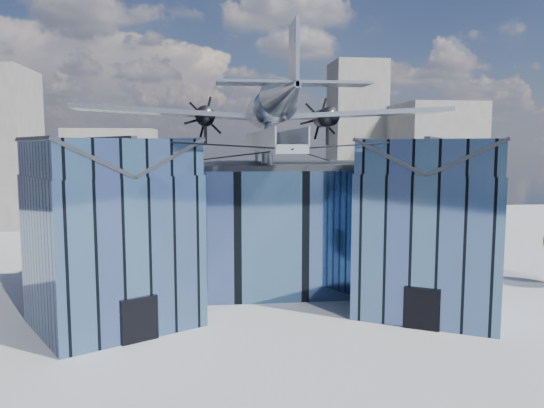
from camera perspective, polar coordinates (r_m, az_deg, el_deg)
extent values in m
plane|color=gray|center=(36.85, 0.38, -11.54)|extent=(120.00, 120.00, 0.00)
cube|color=#476692|center=(44.50, -1.09, -2.16)|extent=(28.00, 14.00, 9.50)
cube|color=#23252A|center=(44.05, -1.10, 4.22)|extent=(28.00, 14.00, 0.40)
cube|color=#476692|center=(34.94, -16.79, -4.76)|extent=(11.79, 11.43, 9.50)
cube|color=#476692|center=(34.33, -17.10, 4.87)|extent=(11.56, 11.20, 2.20)
cube|color=#23252A|center=(33.63, -20.72, 4.72)|extent=(7.98, 9.23, 2.40)
cube|color=#23252A|center=(35.16, -13.64, 5.00)|extent=(7.98, 9.23, 2.40)
cube|color=#23252A|center=(34.33, -17.17, 6.79)|extent=(4.30, 7.10, 0.18)
cube|color=black|center=(32.13, -14.04, -12.00)|extent=(2.03, 1.32, 2.60)
cube|color=black|center=(36.69, -10.17, -4.07)|extent=(0.34, 0.34, 9.50)
cube|color=#476692|center=(37.54, 16.74, -4.01)|extent=(11.79, 11.43, 9.50)
cube|color=#476692|center=(36.97, 17.03, 4.95)|extent=(11.56, 11.20, 2.20)
cube|color=#23252A|center=(37.28, 13.57, 5.06)|extent=(7.98, 9.23, 2.40)
cube|color=#23252A|center=(36.80, 20.52, 4.83)|extent=(7.98, 9.23, 2.40)
cube|color=#23252A|center=(36.97, 17.08, 6.74)|extent=(4.30, 7.10, 0.18)
cube|color=black|center=(34.42, 15.79, -10.82)|extent=(2.03, 1.32, 2.60)
cube|color=black|center=(38.27, 10.02, -3.64)|extent=(0.34, 0.34, 9.50)
cube|color=#989DA5|center=(38.56, -0.27, 6.01)|extent=(1.80, 21.00, 0.50)
cube|color=#989DA5|center=(38.46, -1.61, 6.98)|extent=(0.08, 21.00, 1.10)
cube|color=#989DA5|center=(38.67, 1.06, 6.98)|extent=(0.08, 21.00, 1.10)
cylinder|color=#989DA5|center=(48.01, -1.59, 5.25)|extent=(0.44, 0.44, 1.35)
cylinder|color=#989DA5|center=(42.04, -0.83, 5.11)|extent=(0.44, 0.44, 1.35)
cylinder|color=#989DA5|center=(38.07, -0.18, 4.99)|extent=(0.44, 0.44, 1.35)
cylinder|color=#989DA5|center=(39.06, -0.36, 7.41)|extent=(0.70, 0.70, 1.40)
cylinder|color=black|center=(30.80, -8.43, 6.44)|extent=(10.55, 6.08, 0.69)
cylinder|color=black|center=(32.29, 10.66, 6.39)|extent=(10.55, 6.08, 0.69)
cylinder|color=black|center=(36.33, -4.62, 5.11)|extent=(6.09, 17.04, 1.19)
cylinder|color=black|center=(37.06, 4.72, 5.13)|extent=(6.09, 17.04, 1.19)
cylinder|color=#9DA3A9|center=(39.15, -0.36, 10.26)|extent=(2.50, 11.00, 2.50)
sphere|color=#9DA3A9|center=(44.60, -1.18, 9.77)|extent=(2.50, 2.50, 2.50)
cube|color=black|center=(43.66, -1.05, 10.75)|extent=(1.60, 1.40, 0.50)
cone|color=#9DA3A9|center=(30.28, 1.64, 12.01)|extent=(2.50, 7.00, 2.50)
cube|color=#9DA3A9|center=(28.24, 2.37, 15.70)|extent=(0.18, 2.40, 3.40)
cube|color=#9DA3A9|center=(28.14, 2.32, 12.85)|extent=(8.00, 1.80, 0.14)
cube|color=#9DA3A9|center=(39.95, -10.70, 9.65)|extent=(14.00, 3.20, 1.08)
cylinder|color=black|center=(40.45, -7.20, 9.31)|extent=(1.44, 3.20, 1.44)
cone|color=black|center=(42.25, -7.19, 9.17)|extent=(0.70, 0.70, 0.70)
cube|color=black|center=(42.40, -7.19, 9.16)|extent=(1.05, 0.06, 3.33)
cube|color=black|center=(42.40, -7.19, 9.16)|extent=(2.53, 0.06, 2.53)
cube|color=black|center=(42.40, -7.19, 9.16)|extent=(3.33, 0.06, 1.05)
cylinder|color=black|center=(39.81, -7.18, 7.59)|extent=(0.24, 0.24, 1.75)
cube|color=#9DA3A9|center=(41.49, 9.26, 9.54)|extent=(14.00, 3.20, 1.08)
cylinder|color=black|center=(41.46, 5.79, 9.25)|extent=(1.44, 3.20, 1.44)
cone|color=black|center=(43.22, 5.26, 9.13)|extent=(0.70, 0.70, 0.70)
cube|color=black|center=(43.36, 5.22, 9.12)|extent=(1.05, 0.06, 3.33)
cube|color=black|center=(43.36, 5.22, 9.12)|extent=(2.53, 0.06, 2.53)
cube|color=black|center=(43.36, 5.22, 9.12)|extent=(3.33, 0.06, 1.05)
cylinder|color=black|center=(40.83, 5.96, 7.57)|extent=(0.24, 0.24, 1.75)
cube|color=slate|center=(90.50, 16.89, 4.56)|extent=(12.00, 14.00, 18.00)
cube|color=slate|center=(91.23, -16.76, 3.32)|extent=(14.00, 10.00, 14.00)
cube|color=slate|center=(96.51, 9.06, 7.21)|extent=(9.00, 9.00, 26.00)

